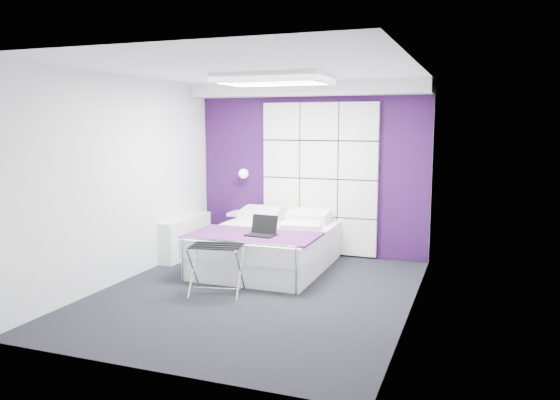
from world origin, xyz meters
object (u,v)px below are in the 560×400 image
bed (268,246)px  wall_lamp (245,173)px  radiator (186,237)px  nightstand (245,214)px  luggage_rack (217,269)px  laptop (262,230)px

bed → wall_lamp: bearing=129.2°
radiator → bed: (1.40, -0.17, 0.00)m
radiator → nightstand: size_ratio=2.53×
wall_lamp → luggage_rack: 2.50m
wall_lamp → bed: 1.51m
wall_lamp → radiator: 1.35m
radiator → bed: size_ratio=0.59×
wall_lamp → luggage_rack: bearing=-74.3°
laptop → radiator: bearing=162.4°
radiator → bed: bed is taller
wall_lamp → luggage_rack: (0.63, -2.24, -0.93)m
laptop → nightstand: bearing=128.3°
wall_lamp → laptop: size_ratio=0.41×
laptop → luggage_rack: bearing=-101.8°
wall_lamp → radiator: (-0.64, -0.76, -0.92)m
bed → luggage_rack: (-0.13, -1.31, -0.01)m
nightstand → luggage_rack: size_ratio=0.80×
luggage_rack → bed: bearing=73.1°
radiator → nightstand: 1.02m
bed → nightstand: size_ratio=4.27×
nightstand → laptop: (0.87, -1.41, 0.05)m
bed → laptop: 0.63m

